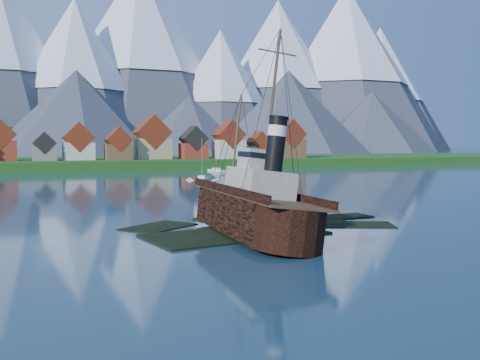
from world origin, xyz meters
name	(u,v)px	position (x,y,z in m)	size (l,w,h in m)	color
ground	(254,230)	(0.00, 0.00, 0.00)	(1400.00, 1400.00, 0.00)	#1B3A4D
shoal	(261,229)	(1.78, 2.15, -0.35)	(31.71, 21.24, 1.14)	black
shore_bank	(80,166)	(0.00, 170.00, 0.00)	(600.00, 80.00, 3.20)	#194413
seawall	(92,171)	(0.00, 132.00, 0.00)	(600.00, 2.50, 2.00)	#3F3D38
mountains	(40,56)	(-0.79, 481.26, 89.34)	(965.00, 340.00, 205.00)	#2D333D
tugboat_wreck	(244,207)	(-1.72, -1.12, 2.73)	(6.34, 27.31, 21.64)	black
sailboat_d	(202,180)	(18.86, 73.16, 0.25)	(5.57, 7.92, 10.85)	silver
sailboat_e	(216,171)	(36.62, 111.17, 0.23)	(3.04, 9.09, 10.35)	silver
sailboat_f	(244,181)	(26.35, 64.28, 0.25)	(3.78, 9.86, 11.46)	silver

